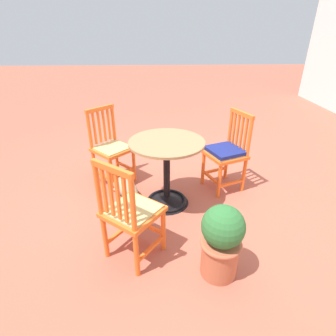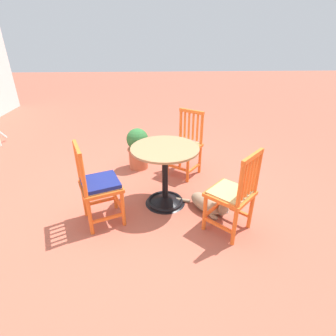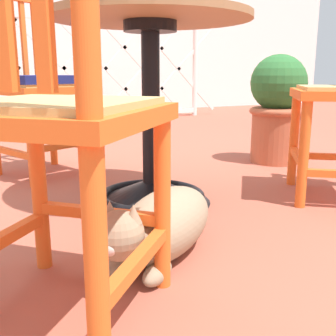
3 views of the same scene
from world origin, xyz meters
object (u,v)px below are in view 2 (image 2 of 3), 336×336
orange_chair_by_planter (233,195)px  terracotta_planter (138,148)px  cafe_table (165,183)px  tabby_cat (208,205)px  orange_chair_near_fence (99,186)px  orange_chair_facing_out (185,146)px

orange_chair_by_planter → terracotta_planter: size_ratio=1.47×
terracotta_planter → cafe_table: bearing=-159.1°
cafe_table → tabby_cat: (-0.20, -0.49, -0.19)m
cafe_table → orange_chair_by_planter: 0.84m
cafe_table → terracotta_planter: cafe_table is taller
tabby_cat → cafe_table: bearing=67.9°
cafe_table → orange_chair_near_fence: bearing=113.9°
cafe_table → orange_chair_by_planter: (-0.52, -0.65, 0.15)m
cafe_table → terracotta_planter: size_ratio=1.23×
orange_chair_facing_out → tabby_cat: orange_chair_facing_out is taller
orange_chair_facing_out → terracotta_planter: bearing=72.6°
orange_chair_near_fence → tabby_cat: (0.11, -1.19, -0.35)m
cafe_table → orange_chair_facing_out: (0.76, -0.31, 0.15)m
orange_chair_by_planter → orange_chair_facing_out: size_ratio=1.00×
cafe_table → orange_chair_facing_out: 0.83m
orange_chair_facing_out → terracotta_planter: (0.21, 0.68, -0.11)m
tabby_cat → orange_chair_by_planter: bearing=-153.5°
orange_chair_by_planter → orange_chair_facing_out: same height
orange_chair_by_planter → orange_chair_facing_out: bearing=14.9°
orange_chair_facing_out → tabby_cat: 1.03m
orange_chair_near_fence → terracotta_planter: size_ratio=1.47×
tabby_cat → orange_chair_facing_out: bearing=10.6°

